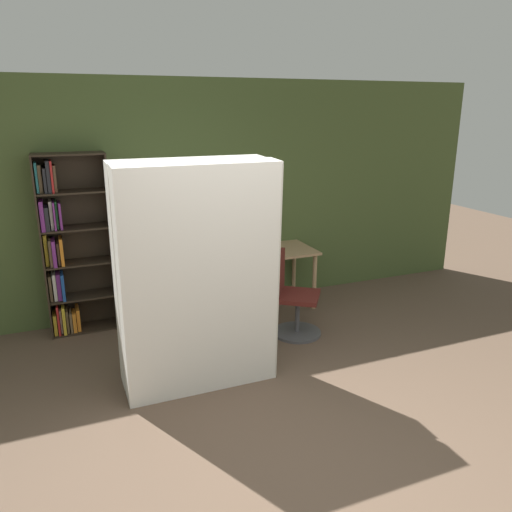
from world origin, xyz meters
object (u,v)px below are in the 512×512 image
office_chair (293,302)px  mattress_near (202,282)px  monitor (257,222)px  mattress_far (192,272)px  bookshelf (68,248)px

office_chair → mattress_near: size_ratio=0.46×
mattress_near → office_chair: bearing=30.6°
monitor → office_chair: monitor is taller
monitor → mattress_far: mattress_far is taller
monitor → mattress_far: 1.87m
monitor → mattress_near: bearing=-124.9°
office_chair → mattress_near: mattress_near is taller
bookshelf → mattress_near: bearing=-60.7°
office_chair → mattress_far: 1.41m
mattress_near → mattress_far: size_ratio=1.00×
bookshelf → mattress_near: 1.98m
mattress_far → office_chair: bearing=18.8°
mattress_near → bookshelf: bearing=119.3°
mattress_far → bookshelf: bearing=124.3°
bookshelf → mattress_near: mattress_near is taller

